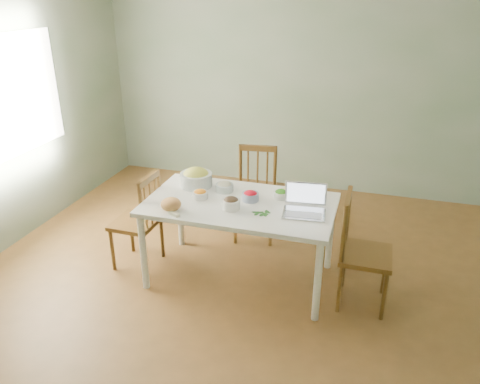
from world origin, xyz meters
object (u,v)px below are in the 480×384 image
(chair_left, at_px, (135,220))
(chair_right, at_px, (366,252))
(laptop, at_px, (305,201))
(bowl_squash, at_px, (196,177))
(dining_table, at_px, (240,241))
(bread_boule, at_px, (171,204))
(chair_far, at_px, (255,195))

(chair_left, relative_size, chair_right, 0.96)
(chair_right, relative_size, laptop, 2.83)
(chair_left, height_order, chair_right, chair_right)
(bowl_squash, height_order, laptop, laptop)
(dining_table, relative_size, chair_right, 1.67)
(chair_left, relative_size, bread_boule, 5.49)
(dining_table, relative_size, chair_left, 1.74)
(dining_table, height_order, bowl_squash, bowl_squash)
(chair_far, relative_size, bread_boule, 5.66)
(chair_right, xyz_separation_m, laptop, (-0.53, -0.01, 0.40))
(bowl_squash, xyz_separation_m, laptop, (1.08, -0.30, 0.03))
(chair_far, bearing_deg, bowl_squash, -135.98)
(dining_table, xyz_separation_m, chair_far, (-0.07, 0.79, 0.10))
(bread_boule, distance_m, laptop, 1.12)
(dining_table, distance_m, chair_right, 1.12)
(bowl_squash, bearing_deg, chair_right, -10.24)
(bowl_squash, bearing_deg, chair_far, 52.38)
(dining_table, distance_m, laptop, 0.77)
(chair_far, relative_size, bowl_squash, 3.27)
(chair_left, xyz_separation_m, bread_boule, (0.51, -0.26, 0.36))
(chair_far, height_order, chair_left, chair_far)
(chair_far, distance_m, laptop, 1.15)
(bread_boule, bearing_deg, chair_left, 153.04)
(bowl_squash, relative_size, laptop, 0.86)
(bowl_squash, bearing_deg, chair_left, -150.68)
(chair_far, relative_size, laptop, 2.80)
(dining_table, bearing_deg, bowl_squash, 155.20)
(bread_boule, height_order, laptop, laptop)
(bread_boule, relative_size, laptop, 0.49)
(bread_boule, bearing_deg, chair_far, 68.38)
(chair_far, xyz_separation_m, bread_boule, (-0.44, -1.11, 0.34))
(chair_right, xyz_separation_m, bowl_squash, (-1.61, 0.29, 0.37))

